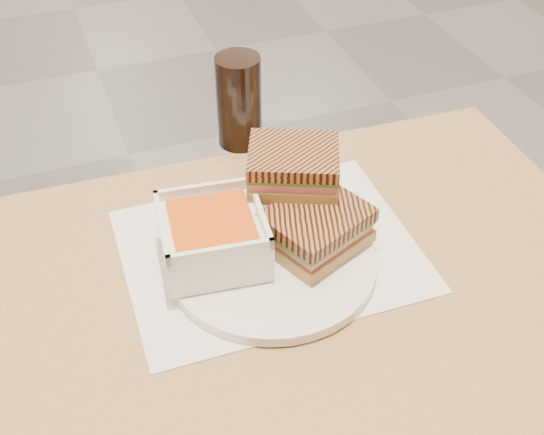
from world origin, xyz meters
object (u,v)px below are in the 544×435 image
object	(u,v)px
main_table	(176,413)
soup_bowl	(213,237)
plate	(272,261)
cola_glass	(239,101)
panini_lower	(316,228)

from	to	relation	value
main_table	soup_bowl	bearing A→B (deg)	52.18
plate	cola_glass	distance (m)	0.29
main_table	cola_glass	world-z (taller)	cola_glass
plate	panini_lower	xyz separation A→B (m)	(0.06, 0.00, 0.03)
main_table	plate	distance (m)	0.22
panini_lower	cola_glass	xyz separation A→B (m)	(-0.01, 0.28, 0.03)
plate	cola_glass	world-z (taller)	cola_glass
plate	panini_lower	distance (m)	0.07
soup_bowl	cola_glass	xyz separation A→B (m)	(0.12, 0.25, 0.03)
cola_glass	plate	bearing A→B (deg)	-100.22
main_table	cola_glass	size ratio (longest dim) A/B	8.44
soup_bowl	panini_lower	xyz separation A→B (m)	(0.13, -0.02, -0.00)
plate	soup_bowl	world-z (taller)	soup_bowl
main_table	soup_bowl	world-z (taller)	soup_bowl
soup_bowl	cola_glass	world-z (taller)	cola_glass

